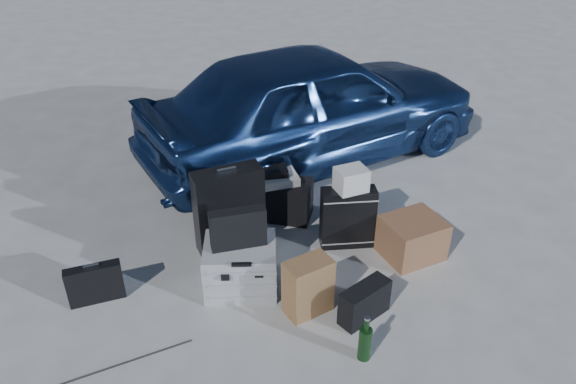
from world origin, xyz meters
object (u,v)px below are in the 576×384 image
at_px(suitcase_left, 229,210).
at_px(briefcase, 95,284).
at_px(duffel_bag, 271,198).
at_px(suitcase_right, 348,218).
at_px(car, 314,104).
at_px(pelican_case, 241,266).
at_px(cardboard_box, 412,238).
at_px(green_bottle, 365,339).

bearing_deg(suitcase_left, briefcase, -168.16).
xyz_separation_m(suitcase_left, duffel_bag, (0.39, 0.42, -0.18)).
relative_size(suitcase_right, duffel_bag, 0.75).
height_order(briefcase, suitcase_right, suitcase_right).
bearing_deg(car, pelican_case, 132.58).
xyz_separation_m(car, briefcase, (-1.97, -2.01, -0.47)).
height_order(briefcase, cardboard_box, cardboard_box).
xyz_separation_m(pelican_case, green_bottle, (0.75, -0.82, -0.02)).
distance_m(car, suitcase_left, 1.77).
height_order(suitcase_left, green_bottle, suitcase_left).
xyz_separation_m(car, cardboard_box, (0.50, -1.80, -0.45)).
bearing_deg(pelican_case, green_bottle, -41.61).
xyz_separation_m(car, suitcase_right, (0.01, -1.58, -0.35)).
bearing_deg(green_bottle, car, 86.96).
xyz_separation_m(pelican_case, suitcase_right, (0.91, 0.42, 0.07)).
height_order(cardboard_box, green_bottle, green_bottle).
height_order(suitcase_right, cardboard_box, suitcase_right).
distance_m(car, briefcase, 2.85).
xyz_separation_m(briefcase, green_bottle, (1.82, -0.81, 0.02)).
bearing_deg(suitcase_left, cardboard_box, -28.46).
bearing_deg(green_bottle, suitcase_left, 120.93).
distance_m(pelican_case, suitcase_right, 1.01).
xyz_separation_m(duffel_bag, cardboard_box, (1.07, -0.74, -0.01)).
height_order(briefcase, suitcase_left, suitcase_left).
height_order(duffel_bag, green_bottle, duffel_bag).
distance_m(pelican_case, cardboard_box, 1.42).
height_order(briefcase, green_bottle, green_bottle).
bearing_deg(pelican_case, car, 71.58).
xyz_separation_m(pelican_case, duffel_bag, (0.34, 0.95, -0.01)).
bearing_deg(cardboard_box, car, 105.67).
bearing_deg(green_bottle, cardboard_box, 57.35).
bearing_deg(suitcase_right, pelican_case, -153.36).
relative_size(car, pelican_case, 6.87).
distance_m(car, cardboard_box, 1.92).
height_order(suitcase_left, duffel_bag, suitcase_left).
bearing_deg(suitcase_left, suitcase_right, -22.24).
bearing_deg(green_bottle, briefcase, 156.08).
relative_size(car, green_bottle, 10.65).
relative_size(briefcase, cardboard_box, 0.88).
relative_size(suitcase_left, green_bottle, 2.12).
xyz_separation_m(suitcase_right, cardboard_box, (0.49, -0.22, -0.10)).
height_order(pelican_case, briefcase, pelican_case).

